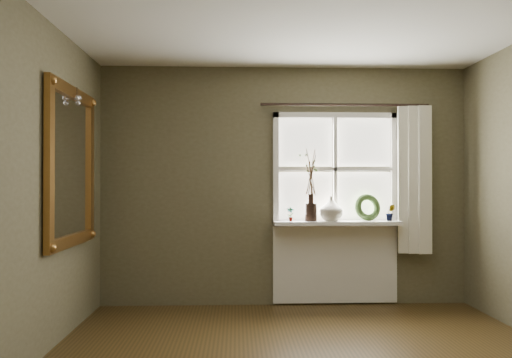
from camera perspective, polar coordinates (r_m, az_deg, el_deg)
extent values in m
cube|color=brown|center=(5.52, 3.25, -0.76)|extent=(4.00, 0.10, 2.60)
cube|color=white|center=(5.54, 9.03, -5.00)|extent=(1.36, 0.06, 0.06)
cube|color=white|center=(5.57, 9.01, 7.19)|extent=(1.36, 0.06, 0.06)
cube|color=white|center=(5.43, 2.28, 1.14)|extent=(0.06, 0.06, 1.24)
cube|color=white|center=(5.69, 15.46, 1.08)|extent=(0.06, 0.06, 1.24)
cube|color=white|center=(5.52, 9.02, 1.12)|extent=(1.24, 0.05, 0.04)
cube|color=white|center=(5.52, 9.02, 1.12)|extent=(0.04, 0.05, 1.12)
cube|color=white|center=(5.51, 5.64, 4.19)|extent=(0.59, 0.01, 0.53)
cube|color=white|center=(5.64, 12.22, 4.09)|extent=(0.59, 0.01, 0.53)
cube|color=white|center=(5.49, 5.65, -1.96)|extent=(0.59, 0.01, 0.53)
cube|color=white|center=(5.62, 12.23, -1.92)|extent=(0.59, 0.01, 0.53)
cube|color=white|center=(5.44, 9.24, -4.97)|extent=(1.36, 0.26, 0.04)
cube|color=white|center=(5.60, 9.02, -9.39)|extent=(1.36, 0.04, 0.88)
cylinder|color=black|center=(5.38, 6.29, -3.78)|extent=(0.16, 0.16, 0.19)
imported|color=beige|center=(5.42, 8.59, -3.37)|extent=(0.32, 0.32, 0.27)
torus|color=#314920|center=(5.55, 12.63, -3.51)|extent=(0.32, 0.19, 0.31)
imported|color=#314920|center=(5.35, 3.95, -4.02)|extent=(0.09, 0.07, 0.15)
imported|color=#314920|center=(5.57, 15.10, -3.73)|extent=(0.11, 0.10, 0.18)
cube|color=silver|center=(5.66, 17.58, -0.07)|extent=(0.36, 0.12, 1.59)
cylinder|color=black|center=(5.56, 10.13, 8.36)|extent=(1.84, 0.03, 0.03)
cube|color=white|center=(4.63, -20.40, 1.36)|extent=(0.02, 0.96, 1.18)
cube|color=#98642D|center=(4.69, -20.26, 9.23)|extent=(0.05, 1.16, 0.10)
cube|color=#98642D|center=(4.65, -20.31, -6.58)|extent=(0.05, 1.16, 0.10)
cube|color=#98642D|center=(4.12, -22.57, 1.60)|extent=(0.05, 0.10, 1.18)
cube|color=#98642D|center=(5.13, -18.45, 1.17)|extent=(0.05, 0.10, 1.18)
sphere|color=silver|center=(4.64, -19.78, 8.72)|extent=(0.04, 0.04, 0.04)
sphere|color=silver|center=(4.66, -19.67, 8.18)|extent=(0.04, 0.04, 0.04)
sphere|color=silver|center=(4.70, -19.56, 8.73)|extent=(0.04, 0.04, 0.04)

